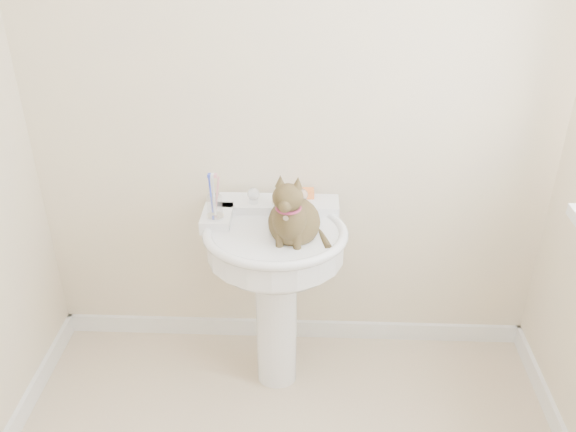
# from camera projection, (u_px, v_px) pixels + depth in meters

# --- Properties ---
(wall_back) EXTENTS (2.20, 0.00, 2.50)m
(wall_back) POSITION_uv_depth(u_px,v_px,m) (292.00, 87.00, 2.39)
(wall_back) COLOR beige
(wall_back) RESTS_ON ground
(baseboard_back) EXTENTS (2.20, 0.02, 0.09)m
(baseboard_back) POSITION_uv_depth(u_px,v_px,m) (291.00, 328.00, 2.97)
(baseboard_back) COLOR white
(baseboard_back) RESTS_ON floor
(pedestal_sink) EXTENTS (0.58, 0.57, 0.80)m
(pedestal_sink) POSITION_uv_depth(u_px,v_px,m) (275.00, 260.00, 2.44)
(pedestal_sink) COLOR white
(pedestal_sink) RESTS_ON floor
(faucet) EXTENTS (0.28, 0.12, 0.14)m
(faucet) POSITION_uv_depth(u_px,v_px,m) (277.00, 197.00, 2.46)
(faucet) COLOR silver
(faucet) RESTS_ON pedestal_sink
(soap_bar) EXTENTS (0.09, 0.06, 0.03)m
(soap_bar) POSITION_uv_depth(u_px,v_px,m) (303.00, 193.00, 2.54)
(soap_bar) COLOR orange
(soap_bar) RESTS_ON pedestal_sink
(toothbrush_cup) EXTENTS (0.07, 0.07, 0.18)m
(toothbrush_cup) POSITION_uv_depth(u_px,v_px,m) (215.00, 206.00, 2.37)
(toothbrush_cup) COLOR silver
(toothbrush_cup) RESTS_ON pedestal_sink
(cat) EXTENTS (0.22, 0.28, 0.40)m
(cat) POSITION_uv_depth(u_px,v_px,m) (293.00, 219.00, 2.30)
(cat) COLOR brown
(cat) RESTS_ON pedestal_sink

